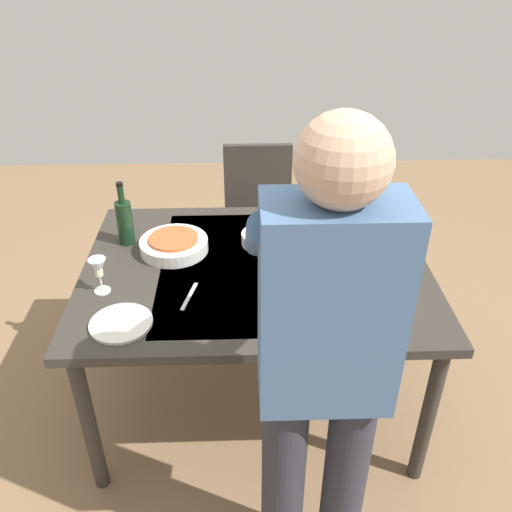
{
  "coord_description": "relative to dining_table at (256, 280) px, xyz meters",
  "views": [
    {
      "loc": [
        0.06,
        1.9,
        2.02
      ],
      "look_at": [
        0.0,
        0.0,
        0.82
      ],
      "focal_mm": 37.68,
      "sensor_mm": 36.0,
      "label": 1
    }
  ],
  "objects": [
    {
      "name": "chair_near",
      "position": [
        -0.04,
        -0.93,
        -0.17
      ],
      "size": [
        0.4,
        0.4,
        0.91
      ],
      "color": "black",
      "rests_on": "ground_plane"
    },
    {
      "name": "wine_glass_left",
      "position": [
        -0.66,
        0.05,
        0.18
      ],
      "size": [
        0.07,
        0.07,
        0.15
      ],
      "color": "white",
      "rests_on": "dining_table"
    },
    {
      "name": "dinner_plate_near",
      "position": [
        0.5,
        0.37,
        0.08
      ],
      "size": [
        0.23,
        0.23,
        0.01
      ],
      "primitive_type": "cylinder",
      "color": "silver",
      "rests_on": "dining_table"
    },
    {
      "name": "water_cup_far_left",
      "position": [
        -0.32,
        -0.11,
        0.12
      ],
      "size": [
        0.07,
        0.07,
        0.1
      ],
      "primitive_type": "cylinder",
      "color": "silver",
      "rests_on": "dining_table"
    },
    {
      "name": "water_cup_near_left",
      "position": [
        -0.59,
        -0.13,
        0.12
      ],
      "size": [
        0.08,
        0.08,
        0.1
      ],
      "primitive_type": "cylinder",
      "color": "silver",
      "rests_on": "dining_table"
    },
    {
      "name": "ground_plane",
      "position": [
        0.0,
        0.0,
        -0.7
      ],
      "size": [
        6.0,
        6.0,
        0.0
      ],
      "primitive_type": "plane",
      "color": "#846647"
    },
    {
      "name": "side_bowl_bread",
      "position": [
        -0.47,
        -0.41,
        0.1
      ],
      "size": [
        0.16,
        0.16,
        0.07
      ],
      "color": "silver",
      "rests_on": "dining_table"
    },
    {
      "name": "person_server",
      "position": [
        -0.16,
        0.81,
        0.27
      ],
      "size": [
        0.42,
        0.61,
        1.69
      ],
      "color": "#2D2D38",
      "rests_on": "ground_plane"
    },
    {
      "name": "water_cup_near_right",
      "position": [
        -0.49,
        0.42,
        0.12
      ],
      "size": [
        0.08,
        0.08,
        0.1
      ],
      "primitive_type": "cylinder",
      "color": "silver",
      "rests_on": "dining_table"
    },
    {
      "name": "table_fork",
      "position": [
        0.27,
        0.21,
        0.07
      ],
      "size": [
        0.06,
        0.18,
        0.0
      ],
      "primitive_type": "cube",
      "rotation": [
        0.0,
        0.0,
        -0.24
      ],
      "color": "silver",
      "rests_on": "dining_table"
    },
    {
      "name": "serving_bowl_pasta",
      "position": [
        0.36,
        -0.14,
        0.1
      ],
      "size": [
        0.3,
        0.3,
        0.07
      ],
      "color": "silver",
      "rests_on": "dining_table"
    },
    {
      "name": "table_knife",
      "position": [
        -0.52,
        0.13,
        0.07
      ],
      "size": [
        0.05,
        0.2,
        0.0
      ],
      "primitive_type": "cube",
      "rotation": [
        0.0,
        0.0,
        -0.16
      ],
      "color": "silver",
      "rests_on": "dining_table"
    },
    {
      "name": "side_bowl_salad",
      "position": [
        -0.03,
        -0.18,
        0.1
      ],
      "size": [
        0.18,
        0.18,
        0.07
      ],
      "color": "silver",
      "rests_on": "dining_table"
    },
    {
      "name": "wine_glass_right",
      "position": [
        0.61,
        0.16,
        0.18
      ],
      "size": [
        0.07,
        0.07,
        0.15
      ],
      "color": "white",
      "rests_on": "dining_table"
    },
    {
      "name": "dinner_plate_far",
      "position": [
        -0.22,
        0.23,
        0.08
      ],
      "size": [
        0.23,
        0.23,
        0.01
      ],
      "primitive_type": "cylinder",
      "color": "silver",
      "rests_on": "dining_table"
    },
    {
      "name": "wine_bottle",
      "position": [
        0.58,
        -0.22,
        0.18
      ],
      "size": [
        0.07,
        0.07,
        0.3
      ],
      "color": "black",
      "rests_on": "dining_table"
    },
    {
      "name": "dining_table",
      "position": [
        0.0,
        0.0,
        0.0
      ],
      "size": [
        1.47,
        1.1,
        0.77
      ],
      "color": "#332D28",
      "rests_on": "ground_plane"
    }
  ]
}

